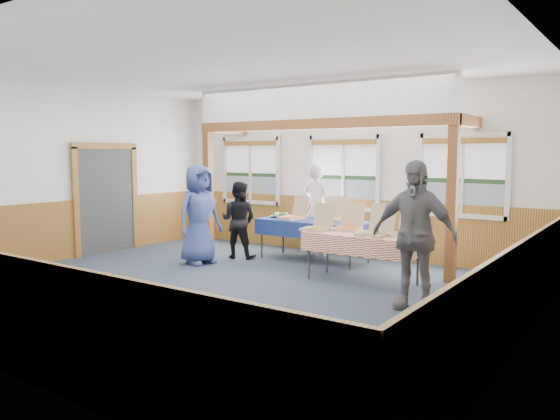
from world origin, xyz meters
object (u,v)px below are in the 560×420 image
(person_grey, at_px, (414,235))
(woman_white, at_px, (317,209))
(table_right, at_px, (362,237))
(table_left, at_px, (314,223))
(woman_black, at_px, (239,220))
(man_blue, at_px, (199,215))

(person_grey, bearing_deg, woman_white, 141.53)
(woman_white, relative_size, person_grey, 0.95)
(table_right, distance_m, person_grey, 1.51)
(table_right, bearing_deg, woman_white, 155.44)
(woman_white, distance_m, person_grey, 3.81)
(table_left, height_order, table_right, same)
(table_left, distance_m, table_right, 1.81)
(woman_white, distance_m, woman_black, 1.54)
(table_left, height_order, woman_white, woman_white)
(table_left, xyz_separation_m, woman_white, (-0.25, 0.52, 0.20))
(man_blue, xyz_separation_m, person_grey, (4.22, -0.53, 0.06))
(woman_white, bearing_deg, person_grey, 143.50)
(table_left, height_order, woman_black, woman_black)
(man_blue, bearing_deg, woman_black, -6.86)
(table_right, bearing_deg, woman_black, -172.01)
(woman_black, distance_m, man_blue, 0.86)
(table_left, bearing_deg, woman_black, -139.37)
(table_left, relative_size, woman_black, 1.54)
(woman_black, height_order, man_blue, man_blue)
(table_right, relative_size, man_blue, 1.06)
(table_right, bearing_deg, man_blue, -156.10)
(table_right, bearing_deg, person_grey, -21.22)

